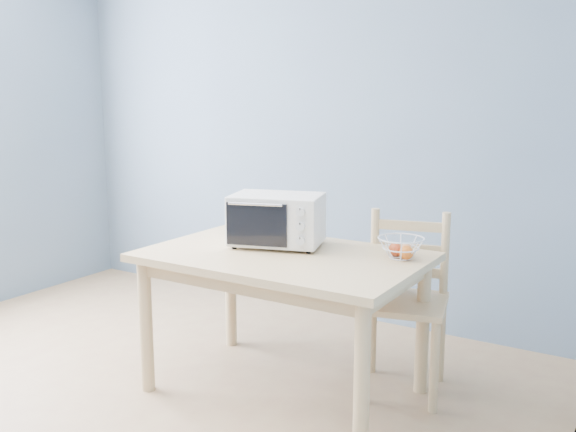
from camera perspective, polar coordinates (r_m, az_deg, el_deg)
The scene contains 5 objects.
room at distance 2.86m, azimuth -22.17°, elevation 5.02°, with size 4.01×4.51×2.61m.
dining_table at distance 3.30m, azimuth -0.38°, elevation -5.03°, with size 1.40×0.90×0.75m.
toaster_oven at distance 3.41m, azimuth -1.31°, elevation -0.26°, with size 0.54×0.46×0.28m.
fruit_basket at distance 3.20m, azimuth 10.07°, elevation -2.80°, with size 0.30×0.30×0.11m.
dining_chair at distance 3.45m, azimuth 10.27°, elevation -7.72°, with size 0.53×0.53×0.94m.
Camera 1 is at (2.30, -1.69, 1.54)m, focal length 40.00 mm.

